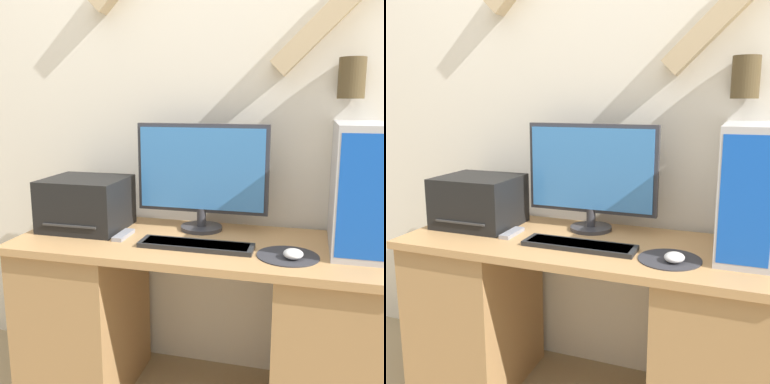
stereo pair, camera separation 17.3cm
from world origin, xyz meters
The scene contains 9 objects.
wall_back centered at (-0.01, 0.61, 1.37)m, with size 6.40×0.15×2.73m.
desk centered at (0.00, 0.28, 0.37)m, with size 1.46×0.56×0.72m.
monitor centered at (-0.03, 0.44, 0.96)m, with size 0.56×0.18×0.45m.
keyboard centered at (0.01, 0.20, 0.73)m, with size 0.43×0.11×0.02m.
mousepad centered at (0.35, 0.18, 0.72)m, with size 0.22×0.22×0.00m.
mouse centered at (0.37, 0.16, 0.74)m, with size 0.07×0.08×0.03m.
computer_tower centered at (0.58, 0.38, 0.95)m, with size 0.18×0.46×0.46m.
printer centered at (-0.51, 0.33, 0.82)m, with size 0.33×0.30×0.22m.
remote_control centered at (-0.31, 0.25, 0.72)m, with size 0.04×0.14×0.02m.
Camera 2 is at (0.57, -1.31, 1.26)m, focal length 42.00 mm.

